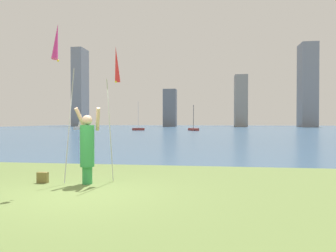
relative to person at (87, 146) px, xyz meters
The scene contains 12 objects.
ground 49.80m from the person, 89.81° to the left, with size 120.00×138.00×0.12m.
person is the anchor object (origin of this frame).
kite_flag_left 2.63m from the person, 138.60° to the right, with size 0.16×1.21×4.12m.
kite_flag_right 2.36m from the person, 51.77° to the left, with size 0.16×1.05×3.78m.
bag 1.52m from the person, behind, with size 0.29×0.13×0.29m.
sailboat_1 48.67m from the person, 90.19° to the left, with size 2.14×3.07×4.54m.
sailboat_4 57.56m from the person, 113.31° to the left, with size 2.13×2.87×3.89m.
sailboat_6 49.77m from the person, 101.77° to the left, with size 2.22×1.58×5.19m.
skyline_tower_0 99.50m from the person, 113.41° to the left, with size 3.46×6.47×24.89m.
skyline_tower_1 89.78m from the person, 96.29° to the left, with size 3.91×3.57×11.36m.
skyline_tower_2 91.91m from the person, 82.80° to the left, with size 3.75×5.03×15.47m.
skyline_tower_3 98.01m from the person, 71.45° to the left, with size 4.56×6.62×24.60m.
Camera 1 is at (3.16, -7.00, 1.67)m, focal length 34.43 mm.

